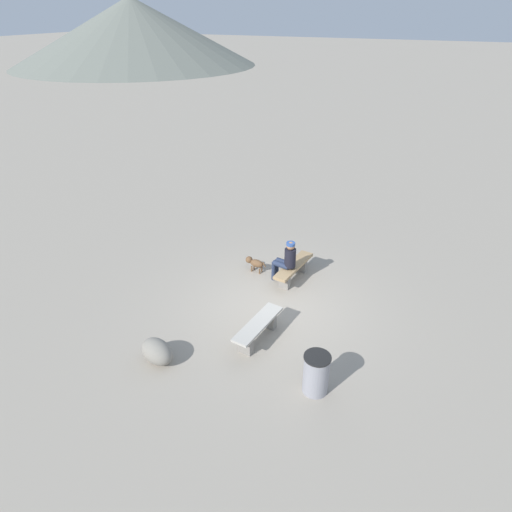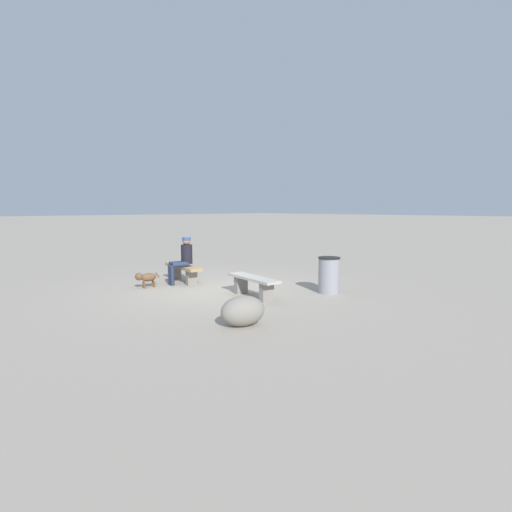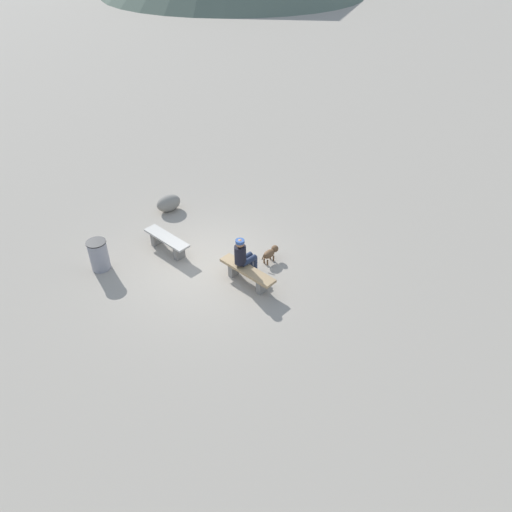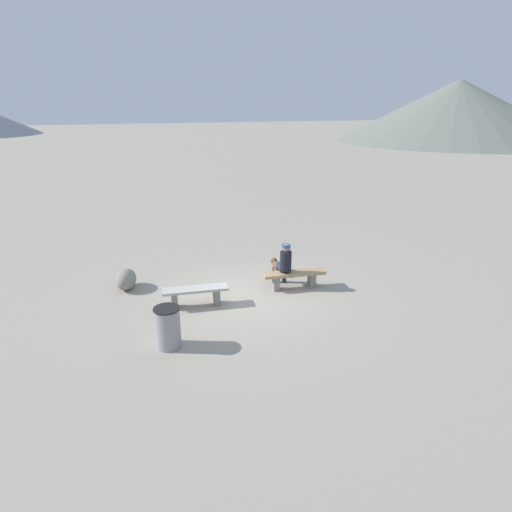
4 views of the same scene
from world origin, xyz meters
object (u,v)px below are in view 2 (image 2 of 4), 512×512
bench_right (183,270)px  seated_person (183,257)px  boulder (243,311)px  trash_bin (329,275)px  bench_left (253,283)px  dog (146,277)px

bench_right → seated_person: seated_person is taller
boulder → seated_person: bearing=-19.2°
bench_right → trash_bin: trash_bin is taller
bench_left → bench_right: bench_left is taller
bench_right → trash_bin: size_ratio=1.97×
bench_right → seated_person: size_ratio=1.35×
trash_bin → seated_person: bearing=29.1°
bench_right → seated_person: 0.47m
dog → trash_bin: bearing=135.7°
bench_left → seated_person: size_ratio=1.28×
bench_left → seated_person: bearing=14.1°
seated_person → boulder: 4.24m
bench_left → bench_right: 2.70m
seated_person → trash_bin: 3.91m
dog → trash_bin: (-3.58, -2.90, 0.16)m
bench_left → trash_bin: trash_bin is taller
seated_person → bench_right: bearing=-22.3°
bench_left → seated_person: seated_person is taller
seated_person → boulder: seated_person is taller
bench_left → bench_right: bearing=10.6°
bench_right → dog: size_ratio=2.62×
trash_bin → boulder: trash_bin is taller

